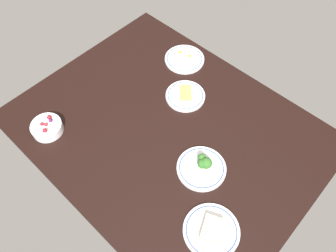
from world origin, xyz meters
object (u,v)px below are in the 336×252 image
(plate_eggs, at_px, (184,59))
(bowl_berries, at_px, (47,127))
(plate_sandwich, at_px, (212,230))
(plate_cheese, at_px, (185,95))
(plate_broccoli, at_px, (202,167))

(plate_eggs, height_order, bowl_berries, bowl_berries)
(bowl_berries, xyz_separation_m, plate_sandwich, (-0.84, -0.15, -0.01))
(plate_eggs, bearing_deg, plate_sandwich, 137.85)
(plate_cheese, distance_m, plate_sandwich, 0.67)
(plate_cheese, height_order, plate_broccoli, plate_broccoli)
(plate_eggs, bearing_deg, plate_broccoli, 137.91)
(plate_broccoli, bearing_deg, plate_cheese, -38.57)
(plate_cheese, distance_m, bowl_berries, 0.67)
(plate_broccoli, bearing_deg, plate_sandwich, 137.70)
(plate_cheese, bearing_deg, plate_sandwich, 139.94)
(plate_eggs, height_order, plate_broccoli, plate_broccoli)
(plate_broccoli, bearing_deg, bowl_berries, 27.11)
(plate_broccoli, distance_m, bowl_berries, 0.73)
(plate_eggs, bearing_deg, plate_cheese, 132.39)
(bowl_berries, bearing_deg, plate_sandwich, -169.87)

